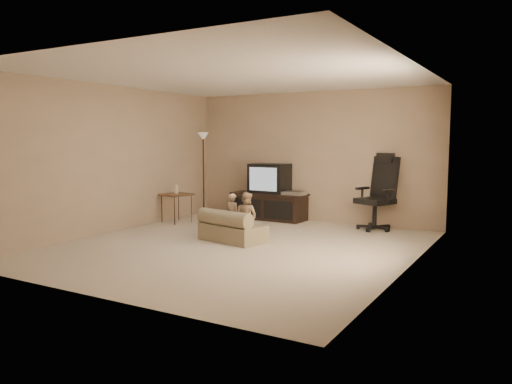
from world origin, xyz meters
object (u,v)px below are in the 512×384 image
(toddler_left, at_px, (233,216))
(side_table, at_px, (176,195))
(toddler_right, at_px, (246,217))
(tv_stand, at_px, (270,196))
(floor_lamp, at_px, (203,155))
(child_sofa, at_px, (231,229))
(office_chair, at_px, (378,202))

(toddler_left, bearing_deg, side_table, -11.71)
(side_table, distance_m, toddler_right, 2.22)
(tv_stand, height_order, toddler_right, tv_stand)
(floor_lamp, bearing_deg, side_table, -82.34)
(floor_lamp, bearing_deg, tv_stand, 5.73)
(side_table, bearing_deg, floor_lamp, 97.66)
(tv_stand, height_order, side_table, tv_stand)
(side_table, height_order, toddler_right, toddler_right)
(tv_stand, distance_m, side_table, 1.84)
(tv_stand, height_order, child_sofa, tv_stand)
(tv_stand, xyz_separation_m, floor_lamp, (-1.50, -0.15, 0.80))
(child_sofa, distance_m, toddler_left, 0.33)
(tv_stand, bearing_deg, floor_lamp, -172.53)
(toddler_right, bearing_deg, floor_lamp, -35.12)
(floor_lamp, distance_m, child_sofa, 3.08)
(toddler_right, bearing_deg, side_table, -15.97)
(side_table, xyz_separation_m, toddler_left, (1.74, -0.73, -0.17))
(tv_stand, distance_m, toddler_right, 2.17)
(child_sofa, xyz_separation_m, toddler_left, (-0.12, 0.26, 0.16))
(tv_stand, bearing_deg, side_table, -135.87)
(child_sofa, height_order, toddler_left, toddler_left)
(toddler_right, bearing_deg, office_chair, -121.21)
(toddler_left, height_order, toddler_right, toddler_right)
(tv_stand, distance_m, toddler_left, 2.01)
(tv_stand, distance_m, child_sofa, 2.30)
(child_sofa, relative_size, toddler_right, 1.46)
(floor_lamp, xyz_separation_m, toddler_left, (1.89, -1.82, -0.90))
(floor_lamp, distance_m, toddler_left, 2.77)
(floor_lamp, height_order, toddler_left, floor_lamp)
(floor_lamp, height_order, toddler_right, floor_lamp)
(office_chair, distance_m, toddler_left, 2.64)
(tv_stand, relative_size, toddler_right, 2.04)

